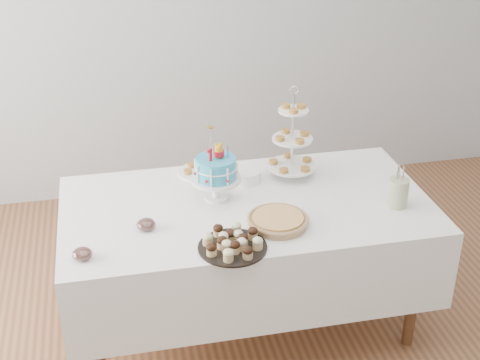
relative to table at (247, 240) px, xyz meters
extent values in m
plane|color=brown|center=(0.00, -0.30, -0.54)|extent=(5.00, 5.00, 0.00)
cube|color=#ABADB0|center=(0.00, 1.70, 0.81)|extent=(5.00, 0.04, 2.70)
cube|color=white|center=(0.00, 0.00, 0.00)|extent=(1.92, 1.02, 0.45)
cylinder|color=brown|center=(-0.82, -0.37, -0.21)|extent=(0.06, 0.06, 0.67)
cylinder|color=brown|center=(0.82, -0.37, -0.21)|extent=(0.06, 0.06, 0.67)
cylinder|color=brown|center=(-0.82, 0.37, -0.21)|extent=(0.06, 0.06, 0.67)
cylinder|color=brown|center=(0.82, 0.37, -0.21)|extent=(0.06, 0.06, 0.67)
cylinder|color=#31A6D5|center=(-0.15, 0.08, 0.41)|extent=(0.21, 0.21, 0.11)
torus|color=white|center=(-0.15, 0.08, 0.41)|extent=(0.22, 0.22, 0.01)
cube|color=red|center=(-0.18, 0.06, 0.50)|extent=(0.02, 0.02, 0.07)
cylinder|color=blue|center=(-0.08, 0.08, 0.50)|extent=(0.01, 0.01, 0.07)
cylinder|color=silver|center=(-0.17, 0.11, 0.55)|extent=(0.00, 0.00, 0.16)
cylinder|color=gold|center=(-0.17, 0.11, 0.63)|extent=(0.04, 0.04, 0.01)
cylinder|color=black|center=(-0.16, -0.40, 0.23)|extent=(0.33, 0.33, 0.01)
ellipsoid|color=black|center=(-0.22, -0.40, 0.28)|extent=(0.05, 0.05, 0.04)
ellipsoid|color=beige|center=(-0.09, -0.40, 0.28)|extent=(0.05, 0.05, 0.04)
cylinder|color=#A97E5C|center=(0.10, -0.24, 0.25)|extent=(0.29, 0.29, 0.04)
cylinder|color=tan|center=(0.10, -0.24, 0.27)|extent=(0.25, 0.25, 0.02)
torus|color=#A97E5C|center=(0.10, -0.24, 0.26)|extent=(0.31, 0.31, 0.02)
cylinder|color=silver|center=(0.31, 0.26, 0.47)|extent=(0.01, 0.01, 0.49)
cylinder|color=white|center=(0.31, 0.26, 0.29)|extent=(0.27, 0.27, 0.01)
cylinder|color=white|center=(0.31, 0.26, 0.45)|extent=(0.22, 0.22, 0.01)
cylinder|color=white|center=(0.31, 0.26, 0.62)|extent=(0.17, 0.17, 0.01)
torus|color=silver|center=(0.31, 0.26, 0.73)|extent=(0.05, 0.01, 0.05)
cylinder|color=white|center=(0.05, 0.25, 0.26)|extent=(0.17, 0.17, 0.07)
cylinder|color=white|center=(-0.19, 0.40, 0.23)|extent=(0.25, 0.25, 0.01)
ellipsoid|color=silver|center=(-0.84, -0.34, 0.25)|extent=(0.09, 0.09, 0.05)
cylinder|color=#5E1108|center=(-0.84, -0.34, 0.25)|extent=(0.06, 0.06, 0.03)
ellipsoid|color=silver|center=(-0.53, -0.15, 0.25)|extent=(0.09, 0.09, 0.06)
cylinder|color=#5E1108|center=(-0.53, -0.15, 0.25)|extent=(0.06, 0.06, 0.03)
cylinder|color=beige|center=(0.75, -0.19, 0.30)|extent=(0.10, 0.10, 0.15)
cylinder|color=beige|center=(0.81, -0.18, 0.32)|extent=(0.01, 0.01, 0.08)
camera|label=1|loc=(-0.67, -2.95, 1.94)|focal=50.00mm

